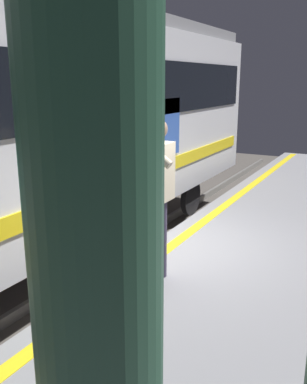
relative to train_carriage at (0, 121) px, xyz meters
name	(u,v)px	position (x,y,z in m)	size (l,w,h in m)	color
ground_plane	(150,302)	(-0.63, 2.08, -2.58)	(26.34, 26.34, 0.00)	#4C4742
safety_line	(169,247)	(-0.63, 2.38, -1.67)	(17.21, 0.16, 0.01)	yellow
track_rail_near	(76,277)	(-0.63, 0.71, -2.50)	(22.82, 0.08, 0.16)	slate
track_rail_far	(12,259)	(-0.63, -0.72, -2.50)	(22.82, 0.08, 0.16)	slate
train_carriage	(0,121)	(0.00, 0.00, 0.00)	(13.09, 2.83, 4.08)	silver
passenger	(157,187)	(0.28, 2.67, -0.58)	(0.57, 0.55, 1.85)	#383347
handbag	(130,273)	(0.65, 2.53, -1.48)	(0.33, 0.30, 0.41)	#59331E
station_column	(97,274)	(3.49, 4.22, 0.10)	(0.33, 0.33, 3.55)	#1E3F2D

